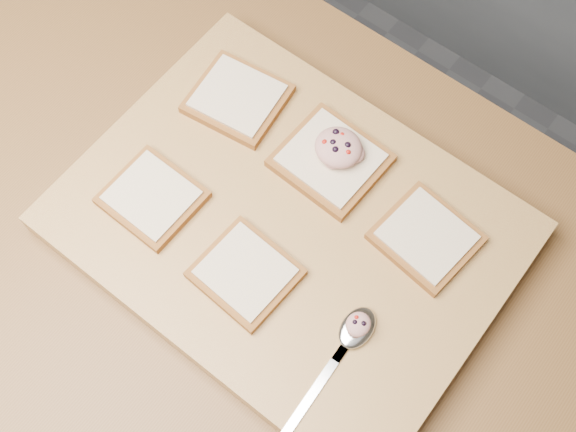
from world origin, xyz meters
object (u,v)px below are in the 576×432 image
object	(u,v)px
bread_far_center	(331,160)
spoon	(351,337)
tuna_salad_dollop	(338,147)
cutting_board	(288,227)

from	to	relation	value
bread_far_center	spoon	bearing A→B (deg)	-47.82
tuna_salad_dollop	spoon	distance (m)	0.24
bread_far_center	spoon	xyz separation A→B (m)	(0.16, -0.17, -0.00)
bread_far_center	spoon	size ratio (longest dim) A/B	0.70
tuna_salad_dollop	spoon	xyz separation A→B (m)	(0.15, -0.18, -0.03)
bread_far_center	spoon	world-z (taller)	bread_far_center
spoon	bread_far_center	bearing A→B (deg)	132.18
cutting_board	spoon	world-z (taller)	spoon
cutting_board	bread_far_center	xyz separation A→B (m)	(-0.01, 0.10, 0.03)
cutting_board	bread_far_center	distance (m)	0.10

